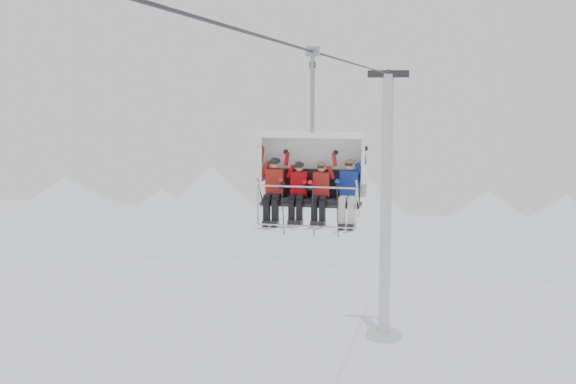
% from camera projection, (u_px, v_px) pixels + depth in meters
% --- Properties ---
extents(ridgeline, '(72.00, 21.00, 7.00)m').
position_uv_depth(ridgeline, '(388.00, 217.00, 56.14)').
color(ridgeline, white).
rests_on(ridgeline, ground).
extents(lift_tower_right, '(2.00, 1.80, 13.48)m').
position_uv_depth(lift_tower_right, '(386.00, 226.00, 36.02)').
color(lift_tower_right, silver).
rests_on(lift_tower_right, ground).
extents(haul_cable, '(0.06, 50.00, 0.06)m').
position_uv_depth(haul_cable, '(288.00, 44.00, 13.75)').
color(haul_cable, '#2A2A2E').
rests_on(haul_cable, lift_tower_left).
extents(chairlift_carrier, '(2.43, 1.17, 3.98)m').
position_uv_depth(chairlift_carrier, '(313.00, 167.00, 16.62)').
color(chairlift_carrier, black).
rests_on(chairlift_carrier, haul_cable).
extents(skier_far_left, '(0.42, 1.69, 1.65)m').
position_uv_depth(skier_far_left, '(274.00, 188.00, 16.58)').
color(skier_far_left, '#A72118').
rests_on(skier_far_left, chairlift_carrier).
extents(skier_center_left, '(0.38, 1.69, 1.53)m').
position_uv_depth(skier_center_left, '(298.00, 190.00, 16.45)').
color(skier_center_left, red).
rests_on(skier_center_left, chairlift_carrier).
extents(skier_center_right, '(0.38, 1.69, 1.53)m').
position_uv_depth(skier_center_right, '(321.00, 191.00, 16.34)').
color(skier_center_right, red).
rests_on(skier_center_right, chairlift_carrier).
extents(skier_far_right, '(0.42, 1.69, 1.65)m').
position_uv_depth(skier_far_right, '(349.00, 190.00, 16.20)').
color(skier_far_right, navy).
rests_on(skier_far_right, chairlift_carrier).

